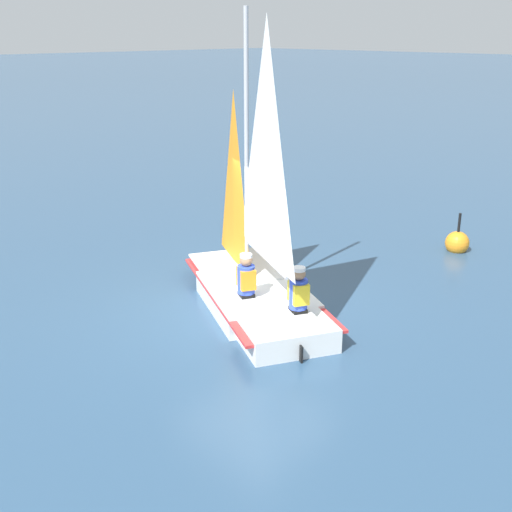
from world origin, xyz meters
The scene contains 5 objects.
ground_plane centered at (0.00, 0.00, 0.00)m, with size 260.00×260.00×0.00m, color #2D4C6B.
sailboat_main centered at (0.01, 0.01, 0.68)m, with size 3.29×4.38×5.14m.
sailor_helm centered at (0.39, 0.16, 0.63)m, with size 0.40×0.42×1.16m.
sailor_crew centered at (0.23, 1.22, 0.63)m, with size 0.40×0.42×1.16m.
buoy_marker centered at (-5.50, 0.95, 0.19)m, with size 0.54×0.54×0.97m.
Camera 1 is at (7.49, 7.60, 4.76)m, focal length 45.00 mm.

